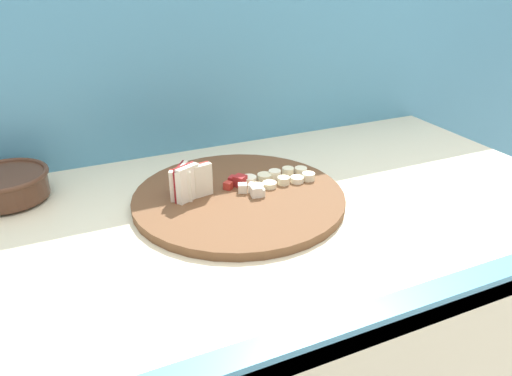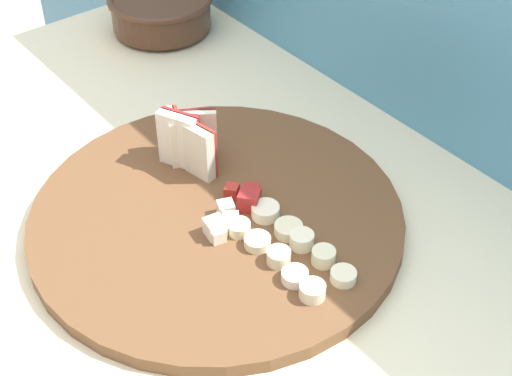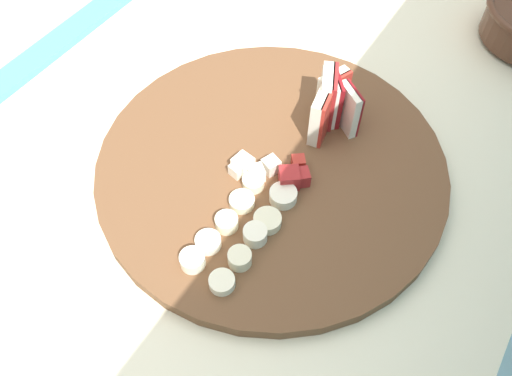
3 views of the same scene
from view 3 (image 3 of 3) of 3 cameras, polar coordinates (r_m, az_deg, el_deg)
The scene contains 5 objects.
tiled_countertop at distance 0.98m, azimuth -3.77°, elevation -15.44°, with size 1.18×0.68×0.88m.
cutting_board at distance 0.60m, azimuth 1.68°, elevation 2.36°, with size 0.40×0.40×0.02m, color brown.
apple_wedge_fan at distance 0.62m, azimuth 8.16°, elevation 9.27°, with size 0.08×0.07×0.07m.
apple_dice_pile at distance 0.57m, azimuth 1.74°, elevation 1.84°, with size 0.06×0.09×0.02m.
banana_slice_rows at distance 0.54m, azimuth -1.51°, elevation -4.33°, with size 0.15×0.07×0.02m.
Camera 3 is at (0.25, 0.23, 1.36)m, focal length 36.68 mm.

